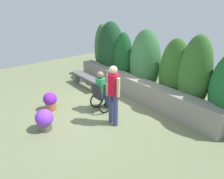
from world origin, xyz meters
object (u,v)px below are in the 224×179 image
Objects in this scene: stone_bench at (86,79)px; person_in_wheelchair at (102,92)px; flower_pot_terracotta_by_wall at (45,119)px; person_standing_companion at (113,92)px; flower_pot_purple_near at (50,101)px.

person_in_wheelchair reaches higher than stone_bench.
person_in_wheelchair is 1.90m from flower_pot_terracotta_by_wall.
stone_bench is 2.72× the size of flower_pot_terracotta_by_wall.
flower_pot_terracotta_by_wall is at bearing -49.71° from stone_bench.
flower_pot_purple_near is (-1.93, -1.04, -0.69)m from person_standing_companion.
flower_pot_terracotta_by_wall is at bearing -132.21° from person_standing_companion.
stone_bench is 1.27× the size of person_in_wheelchair.
person_standing_companion reaches higher than flower_pot_purple_near.
flower_pot_terracotta_by_wall is (-0.98, -1.61, -0.69)m from person_standing_companion.
flower_pot_purple_near is (-1.08, -1.30, -0.30)m from person_in_wheelchair.
person_in_wheelchair is at bearing 152.08° from person_standing_companion.
person_in_wheelchair is at bearing 50.13° from flower_pot_purple_near.
person_in_wheelchair is at bearing -13.71° from stone_bench.
stone_bench is 3.09m from flower_pot_terracotta_by_wall.
stone_bench is at bearing 152.38° from person_in_wheelchair.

